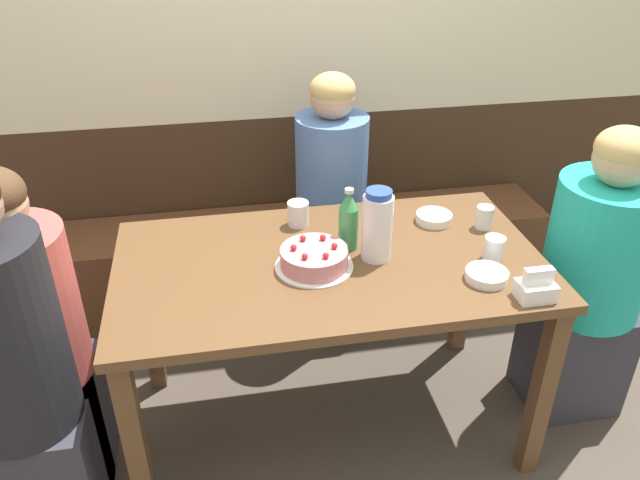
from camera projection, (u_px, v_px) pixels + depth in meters
name	position (u px, v px, depth m)	size (l,w,h in m)	color
ground_plane	(328.00, 421.00, 2.43)	(12.00, 12.00, 0.00)	#4C4238
back_wall	(283.00, 33.00, 2.69)	(4.80, 0.04, 2.50)	#3D2819
bench_seat	(295.00, 261.00, 3.02)	(2.40, 0.38, 0.45)	#56331E
dining_table	(329.00, 284.00, 2.10)	(1.41, 0.78, 0.74)	brown
birthday_cake	(314.00, 258.00, 2.00)	(0.25, 0.25, 0.09)	white
water_pitcher	(377.00, 226.00, 2.01)	(0.10, 0.10, 0.25)	white
soju_bottle	(348.00, 220.00, 2.08)	(0.07, 0.07, 0.22)	#388E4C
napkin_holder	(536.00, 288.00, 1.85)	(0.11, 0.08, 0.11)	white
bowl_soup_white	(487.00, 275.00, 1.95)	(0.13, 0.13, 0.03)	white
bowl_rice_small	(434.00, 218.00, 2.27)	(0.13, 0.13, 0.03)	white
glass_water_tall	(484.00, 217.00, 2.22)	(0.06, 0.06, 0.08)	silver
glass_tumbler_short	(494.00, 248.00, 2.04)	(0.07, 0.07, 0.08)	silver
glass_shot_small	(298.00, 214.00, 2.24)	(0.08, 0.08, 0.09)	silver
person_teal_shirt	(591.00, 281.00, 2.27)	(0.36, 0.36, 1.15)	#33333D
person_pale_blue_shirt	(31.00, 344.00, 1.95)	(0.35, 0.35, 1.17)	#33333D
person_grey_tee	(331.00, 217.00, 2.73)	(0.30, 0.34, 1.18)	#33333D
person_dark_striped	(14.00, 377.00, 1.77)	(0.34, 0.33, 1.25)	#33333D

